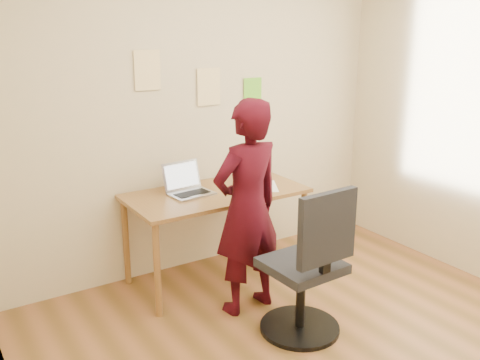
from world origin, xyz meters
TOP-DOWN VIEW (x-y plane):
  - room at (0.00, 0.00)m, footprint 3.58×3.58m
  - desk at (-0.07, 1.38)m, footprint 1.40×0.70m
  - laptop at (-0.27, 1.46)m, footprint 0.35×0.32m
  - paper_sheet at (0.33, 1.30)m, footprint 0.35×0.39m
  - phone at (0.22, 1.19)m, footprint 0.12×0.15m
  - wall_note_left at (-0.44, 1.74)m, footprint 0.21×0.00m
  - wall_note_mid at (0.09, 1.74)m, footprint 0.21×0.00m
  - wall_note_right at (0.52, 1.74)m, footprint 0.18×0.00m
  - office_chair at (0.02, 0.33)m, footprint 0.54×0.54m
  - person at (-0.12, 0.85)m, footprint 0.60×0.42m

SIDE VIEW (x-z plane):
  - office_chair at x=0.02m, z-range -0.08..0.97m
  - desk at x=-0.07m, z-range 0.28..1.02m
  - paper_sheet at x=0.33m, z-range 0.74..0.74m
  - phone at x=0.22m, z-range 0.74..0.75m
  - person at x=-0.12m, z-range 0.00..1.54m
  - laptop at x=-0.27m, z-range 0.67..0.91m
  - room at x=0.00m, z-range -0.04..2.74m
  - wall_note_right at x=0.52m, z-range 1.32..1.56m
  - wall_note_mid at x=0.09m, z-range 1.36..1.66m
  - wall_note_left at x=-0.44m, z-range 1.52..1.82m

